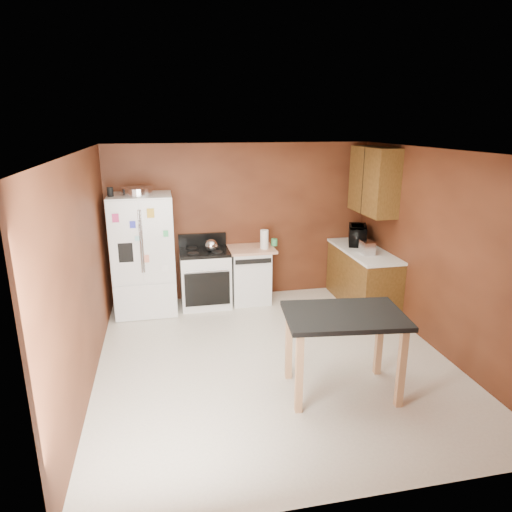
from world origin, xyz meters
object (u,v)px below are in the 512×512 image
object	(u,v)px
gas_range	(205,277)
roasting_pan	(137,191)
pen_cup	(110,192)
dishwasher	(250,274)
paper_towel	(264,239)
toaster	(367,248)
island	(344,326)
green_canister	(274,242)
kettle	(211,245)
refrigerator	(144,255)
microwave	(357,236)

from	to	relation	value
gas_range	roasting_pan	bearing A→B (deg)	-173.74
pen_cup	dishwasher	bearing A→B (deg)	5.03
paper_towel	toaster	world-z (taller)	paper_towel
pen_cup	gas_range	size ratio (longest dim) A/B	0.12
gas_range	dishwasher	bearing A→B (deg)	1.94
pen_cup	island	size ratio (longest dim) A/B	0.10
green_canister	gas_range	bearing A→B (deg)	-175.36
paper_towel	green_canister	bearing A→B (deg)	37.34
toaster	kettle	bearing A→B (deg)	168.83
pen_cup	island	world-z (taller)	pen_cup
pen_cup	island	bearing A→B (deg)	-46.26
pen_cup	dishwasher	size ratio (longest dim) A/B	0.15
gas_range	refrigerator	bearing A→B (deg)	-176.19
green_canister	toaster	size ratio (longest dim) A/B	0.41
paper_towel	gas_range	distance (m)	1.11
roasting_pan	island	distance (m)	3.56
toaster	gas_range	world-z (taller)	gas_range
kettle	paper_towel	size ratio (longest dim) A/B	0.65
kettle	toaster	xyz separation A→B (m)	(2.28, -0.60, 0.00)
pen_cup	microwave	bearing A→B (deg)	0.19
pen_cup	kettle	size ratio (longest dim) A/B	0.67
paper_towel	microwave	size ratio (longest dim) A/B	0.59
gas_range	microwave	bearing A→B (deg)	-3.27
pen_cup	toaster	size ratio (longest dim) A/B	0.49
refrigerator	island	distance (m)	3.41
kettle	dishwasher	size ratio (longest dim) A/B	0.22
roasting_pan	refrigerator	distance (m)	0.96
pen_cup	microwave	xyz separation A→B (m)	(3.77, 0.01, -0.83)
paper_towel	green_canister	size ratio (longest dim) A/B	2.71
pen_cup	toaster	distance (m)	3.82
roasting_pan	paper_towel	xyz separation A→B (m)	(1.88, 0.04, -0.82)
roasting_pan	dishwasher	xyz separation A→B (m)	(1.65, 0.13, -1.40)
pen_cup	green_canister	xyz separation A→B (m)	(2.44, 0.25, -0.92)
pen_cup	refrigerator	bearing A→B (deg)	13.35
paper_towel	island	bearing A→B (deg)	-84.84
pen_cup	paper_towel	distance (m)	2.39
roasting_pan	paper_towel	size ratio (longest dim) A/B	1.48
toaster	refrigerator	world-z (taller)	refrigerator
toaster	refrigerator	bearing A→B (deg)	172.53
pen_cup	kettle	bearing A→B (deg)	2.14
kettle	green_canister	distance (m)	1.06
gas_range	island	bearing A→B (deg)	-66.71
green_canister	refrigerator	distance (m)	2.06
kettle	island	size ratio (longest dim) A/B	0.15
island	refrigerator	bearing A→B (deg)	127.91
dishwasher	island	world-z (taller)	island
roasting_pan	microwave	xyz separation A→B (m)	(3.40, -0.04, -0.82)
paper_towel	refrigerator	world-z (taller)	refrigerator
kettle	toaster	world-z (taller)	toaster
roasting_pan	green_canister	xyz separation A→B (m)	(2.07, 0.19, -0.91)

